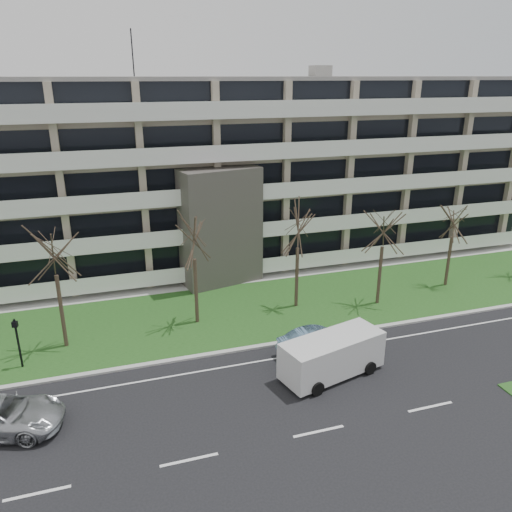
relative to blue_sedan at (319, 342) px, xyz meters
name	(u,v)px	position (x,y,z in m)	size (l,w,h in m)	color
ground	(319,431)	(-2.77, -6.24, -0.78)	(160.00, 160.00, 0.00)	black
grass_verge	(241,311)	(-2.77, 6.76, -0.75)	(90.00, 10.00, 0.06)	#1E4617
curb	(264,346)	(-2.77, 1.76, -0.72)	(90.00, 0.35, 0.12)	#B2B2AD
sidewalk	(222,281)	(-2.77, 12.26, -0.74)	(90.00, 2.00, 0.08)	#B2B2AD
lane_edge_line	(272,359)	(-2.77, 0.26, -0.78)	(90.00, 0.12, 0.01)	white
apartment_building	(201,171)	(-2.78, 19.08, 6.83)	(60.50, 15.10, 18.75)	tan
blue_sedan	(319,342)	(0.00, 0.00, 0.00)	(1.65, 4.74, 1.56)	#76A4CE
white_van	(333,352)	(-0.13, -2.15, 0.56)	(6.14, 3.51, 2.25)	silver
pedestrian_signal	(17,337)	(-16.37, 3.65, 1.13)	(0.33, 0.28, 3.01)	black
tree_2	(52,246)	(-14.12, 5.36, 5.64)	(4.13, 4.13, 8.26)	#382B21
tree_3	(193,233)	(-5.98, 6.04, 5.43)	(3.99, 3.99, 7.99)	#382B21
tree_4	(298,224)	(1.14, 6.35, 5.29)	(3.91, 3.91, 7.81)	#382B21
tree_5	(384,224)	(6.88, 5.04, 5.17)	(3.83, 3.83, 7.66)	#382B21
tree_6	(455,217)	(13.63, 6.35, 4.68)	(3.51, 3.51, 7.03)	#382B21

